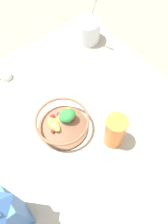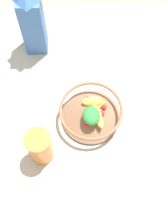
{
  "view_description": "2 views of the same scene",
  "coord_description": "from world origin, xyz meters",
  "px_view_note": "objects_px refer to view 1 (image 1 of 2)",
  "views": [
    {
      "loc": [
        -0.18,
        -0.35,
        0.77
      ],
      "look_at": [
        0.06,
        -0.03,
        0.12
      ],
      "focal_mm": 35.0,
      "sensor_mm": 36.0,
      "label": 1
    },
    {
      "loc": [
        0.37,
        -0.03,
        0.96
      ],
      "look_at": [
        -0.0,
        -0.02,
        0.12
      ],
      "focal_mm": 50.0,
      "sensor_mm": 36.0,
      "label": 2
    }
  ],
  "objects_px": {
    "fruit_bowl": "(62,122)",
    "milk_carton": "(6,214)",
    "drinking_cup": "(115,131)",
    "yogurt_tub": "(87,30)"
  },
  "relations": [
    {
      "from": "fruit_bowl",
      "to": "milk_carton",
      "type": "relative_size",
      "value": 0.73
    },
    {
      "from": "yogurt_tub",
      "to": "milk_carton",
      "type": "bearing_deg",
      "value": -142.22
    },
    {
      "from": "fruit_bowl",
      "to": "milk_carton",
      "type": "bearing_deg",
      "value": -147.65
    },
    {
      "from": "milk_carton",
      "to": "yogurt_tub",
      "type": "relative_size",
      "value": 1.07
    },
    {
      "from": "milk_carton",
      "to": "yogurt_tub",
      "type": "bearing_deg",
      "value": 37.78
    },
    {
      "from": "milk_carton",
      "to": "drinking_cup",
      "type": "xyz_separation_m",
      "value": [
        0.4,
        0.03,
        -0.06
      ]
    },
    {
      "from": "fruit_bowl",
      "to": "yogurt_tub",
      "type": "height_order",
      "value": "yogurt_tub"
    },
    {
      "from": "milk_carton",
      "to": "drinking_cup",
      "type": "bearing_deg",
      "value": 3.95
    },
    {
      "from": "yogurt_tub",
      "to": "fruit_bowl",
      "type": "bearing_deg",
      "value": -138.54
    },
    {
      "from": "drinking_cup",
      "to": "milk_carton",
      "type": "bearing_deg",
      "value": -176.05
    }
  ]
}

